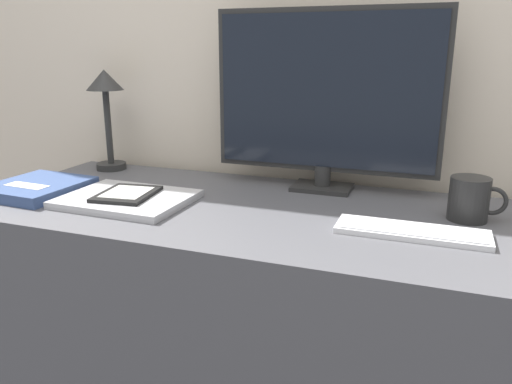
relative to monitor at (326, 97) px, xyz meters
The scene contains 9 objects.
wall_back 0.26m from the monitor, 120.49° to the left, with size 3.60×0.05×2.40m.
desk 0.66m from the monitor, 109.21° to the right, with size 1.51×0.59×0.73m.
monitor is the anchor object (origin of this frame).
keyboard 0.45m from the monitor, 47.73° to the right, with size 0.31×0.10×0.01m.
laptop 0.58m from the monitor, 146.02° to the right, with size 0.31×0.24×0.02m.
ereader 0.57m from the monitor, 145.93° to the right, with size 0.15×0.17×0.01m.
desk_lamp 0.69m from the monitor, behind, with size 0.11×0.11×0.31m.
notebook 0.81m from the monitor, 156.99° to the right, with size 0.23×0.25×0.03m.
coffee_mug 0.44m from the monitor, 20.61° to the right, with size 0.12×0.09×0.10m.
Camera 1 is at (0.36, -0.86, 1.10)m, focal length 35.00 mm.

